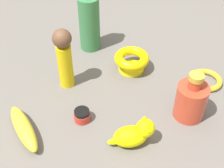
{
  "coord_description": "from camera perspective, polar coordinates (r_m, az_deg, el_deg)",
  "views": [
    {
      "loc": [
        -0.62,
        -0.21,
        0.67
      ],
      "look_at": [
        0.0,
        0.0,
        0.08
      ],
      "focal_mm": 50.23,
      "sensor_mm": 36.0,
      "label": 1
    }
  ],
  "objects": [
    {
      "name": "bottle_tall",
      "position": [
        1.11,
        -4.16,
        11.16
      ],
      "size": [
        0.07,
        0.07,
        0.25
      ],
      "color": "#32703F",
      "rests_on": "ground"
    },
    {
      "name": "bowl",
      "position": [
        1.04,
        3.6,
        4.41
      ],
      "size": [
        0.12,
        0.12,
        0.06
      ],
      "color": "yellow",
      "rests_on": "ground"
    },
    {
      "name": "person_figure_adult",
      "position": [
        0.95,
        -8.7,
        5.02
      ],
      "size": [
        0.06,
        0.06,
        0.2
      ],
      "color": "gold",
      "rests_on": "ground"
    },
    {
      "name": "ground",
      "position": [
        0.94,
        -0.0,
        -3.54
      ],
      "size": [
        2.0,
        2.0,
        0.0
      ],
      "primitive_type": "plane",
      "color": "#5B5651"
    },
    {
      "name": "bottle_short",
      "position": [
        0.9,
        14.19,
        -2.85
      ],
      "size": [
        0.09,
        0.09,
        0.15
      ],
      "color": "#B53B24",
      "rests_on": "ground"
    },
    {
      "name": "nail_polish_jar",
      "position": [
        0.89,
        -5.47,
        -5.69
      ],
      "size": [
        0.05,
        0.05,
        0.04
      ],
      "color": "#B12E23",
      "rests_on": "ground"
    },
    {
      "name": "banana",
      "position": [
        0.88,
        -15.77,
        -7.75
      ],
      "size": [
        0.15,
        0.16,
        0.04
      ],
      "primitive_type": "ellipsoid",
      "rotation": [
        0.0,
        0.0,
        4.01
      ],
      "color": "gold",
      "rests_on": "ground"
    },
    {
      "name": "bangle",
      "position": [
        1.05,
        16.69,
        0.69
      ],
      "size": [
        0.11,
        0.11,
        0.02
      ],
      "primitive_type": "torus",
      "color": "gold",
      "rests_on": "ground"
    },
    {
      "name": "cat_figurine",
      "position": [
        0.82,
        4.12,
        -9.02
      ],
      "size": [
        0.09,
        0.12,
        0.09
      ],
      "color": "yellow",
      "rests_on": "ground"
    }
  ]
}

